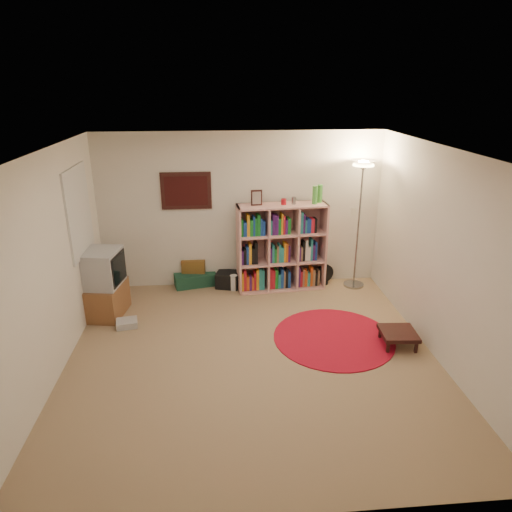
% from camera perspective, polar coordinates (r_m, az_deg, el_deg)
% --- Properties ---
extents(room, '(4.54, 4.54, 2.54)m').
position_cam_1_polar(room, '(5.24, -1.16, -0.55)').
color(room, '#8E7253').
rests_on(room, ground).
extents(bookshelf, '(1.44, 0.52, 1.69)m').
position_cam_1_polar(bookshelf, '(7.32, 3.03, 0.92)').
color(bookshelf, '#D2928C').
rests_on(bookshelf, ground).
extents(floor_lamp, '(0.45, 0.45, 2.08)m').
position_cam_1_polar(floor_lamp, '(7.28, 13.10, 8.83)').
color(floor_lamp, gray).
rests_on(floor_lamp, ground).
extents(floor_fan, '(0.31, 0.20, 0.35)m').
position_cam_1_polar(floor_fan, '(7.71, 8.54, -2.27)').
color(floor_fan, black).
rests_on(floor_fan, ground).
extents(tv_stand, '(0.58, 0.75, 0.99)m').
position_cam_1_polar(tv_stand, '(6.87, -18.39, -3.39)').
color(tv_stand, brown).
rests_on(tv_stand, ground).
extents(dvd_box, '(0.32, 0.28, 0.09)m').
position_cam_1_polar(dvd_box, '(6.64, -15.84, -8.09)').
color(dvd_box, '#AAAAAE').
rests_on(dvd_box, ground).
extents(suitcase, '(0.75, 0.57, 0.22)m').
position_cam_1_polar(suitcase, '(7.73, -7.70, -2.72)').
color(suitcase, '#153B2B').
rests_on(suitcase, ground).
extents(wicker_basket, '(0.41, 0.32, 0.22)m').
position_cam_1_polar(wicker_basket, '(7.69, -7.74, -1.09)').
color(wicker_basket, brown).
rests_on(wicker_basket, suitcase).
extents(duffel_bag, '(0.43, 0.39, 0.26)m').
position_cam_1_polar(duffel_bag, '(7.56, -3.52, -2.96)').
color(duffel_bag, black).
rests_on(duffel_bag, ground).
extents(paper_towel, '(0.14, 0.14, 0.26)m').
position_cam_1_polar(paper_towel, '(7.44, -2.80, -3.35)').
color(paper_towel, silver).
rests_on(paper_towel, ground).
extents(red_rug, '(1.60, 1.60, 0.01)m').
position_cam_1_polar(red_rug, '(6.23, 9.68, -10.01)').
color(red_rug, maroon).
rests_on(red_rug, ground).
extents(side_table, '(0.47, 0.47, 0.20)m').
position_cam_1_polar(side_table, '(6.18, 17.37, -9.25)').
color(side_table, black).
rests_on(side_table, ground).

